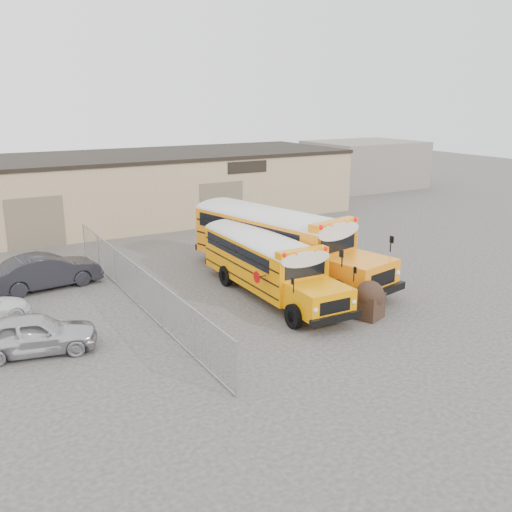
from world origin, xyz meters
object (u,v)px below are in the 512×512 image
school_bus_left (213,234)px  tarp_bundle (369,299)px  school_bus_right (195,217)px  car_dark (46,271)px  car_silver (33,334)px

school_bus_left → tarp_bundle: school_bus_left is taller
school_bus_left → school_bus_right: size_ratio=0.81×
school_bus_right → car_dark: 9.35m
school_bus_right → car_silver: 14.61m
tarp_bundle → school_bus_left: bearing=100.8°
car_silver → car_dark: (1.72, 7.11, 0.08)m
school_bus_left → school_bus_right: school_bus_right is taller
school_bus_right → car_silver: size_ratio=2.79×
school_bus_left → car_silver: (-10.18, -6.99, -0.88)m
school_bus_left → car_dark: bearing=179.2°
school_bus_right → school_bus_left: bearing=-96.4°
school_bus_left → car_silver: bearing=-145.5°
tarp_bundle → car_silver: bearing=165.2°
school_bus_left → school_bus_right: bearing=83.6°
tarp_bundle → car_dark: car_dark is taller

